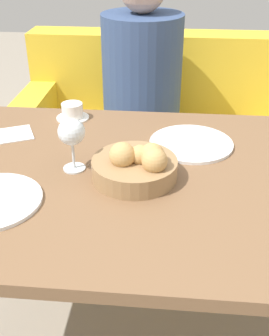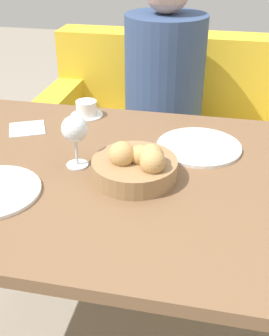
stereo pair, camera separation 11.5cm
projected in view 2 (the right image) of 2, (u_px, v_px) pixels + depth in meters
The scene contains 8 objects.
dining_table at pixel (163, 202), 1.22m from camera, with size 1.55×0.90×0.74m.
couch at pixel (222, 151), 2.23m from camera, with size 1.86×0.70×0.86m.
seated_person at pixel (163, 123), 2.05m from camera, with size 0.36×0.47×1.21m.
bread_basket at pixel (136, 166), 1.14m from camera, with size 0.24×0.24×0.11m.
plate_far_center at pixel (199, 147), 1.32m from camera, with size 0.27×0.27×0.01m.
wine_glass at pixel (75, 131), 1.17m from camera, with size 0.08×0.08×0.16m.
coffee_cup at pixel (87, 109), 1.53m from camera, with size 0.12×0.12×0.06m.
napkin at pixel (27, 129), 1.44m from camera, with size 0.16×0.16×0.00m.
Camera 2 is at (0.13, -1.00, 1.35)m, focal length 45.00 mm.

